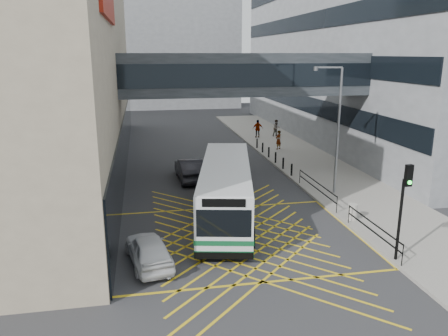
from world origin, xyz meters
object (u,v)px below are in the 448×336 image
car_white (149,249)px  traffic_light (404,199)px  car_dark (190,169)px  pedestrian_a (278,140)px  pedestrian_c (258,129)px  car_silver (232,161)px  street_lamp (336,123)px  bus (226,189)px  litter_bin (353,212)px  pedestrian_b (277,128)px

car_white → traffic_light: bearing=158.9°
car_white → car_dark: car_dark is taller
car_white → pedestrian_a: (12.56, 21.04, 0.36)m
car_white → car_dark: 13.24m
pedestrian_c → traffic_light: bearing=93.0°
car_silver → street_lamp: (5.09, -7.68, 4.08)m
bus → car_dark: bus is taller
car_dark → litter_bin: car_dark is taller
bus → pedestrian_c: bearing=82.5°
street_lamp → pedestrian_c: size_ratio=4.19×
bus → car_dark: 8.17m
bus → street_lamp: bearing=32.4°
street_lamp → pedestrian_c: (0.21, 19.45, -3.62)m
car_dark → pedestrian_a: (9.33, 8.20, 0.26)m
car_dark → traffic_light: size_ratio=1.17×
pedestrian_a → pedestrian_b: 6.64m
pedestrian_b → street_lamp: bearing=-110.6°
pedestrian_b → litter_bin: bearing=-111.3°
litter_bin → street_lamp: bearing=79.3°
litter_bin → pedestrian_c: size_ratio=0.46×
pedestrian_a → pedestrian_b: size_ratio=0.99×
litter_bin → car_silver: bearing=108.7°
traffic_light → litter_bin: size_ratio=4.97×
car_dark → street_lamp: street_lamp is taller
car_silver → street_lamp: size_ratio=0.53×
traffic_light → street_lamp: street_lamp is taller
bus → traffic_light: size_ratio=2.66×
pedestrian_b → car_silver: bearing=-135.4°
pedestrian_b → traffic_light: bearing=-110.6°
car_dark → litter_bin: bearing=125.6°
car_dark → car_silver: car_dark is taller
bus → pedestrian_a: size_ratio=6.50×
litter_bin → pedestrian_c: pedestrian_c is taller
traffic_light → pedestrian_c: (1.42, 29.10, -1.89)m
traffic_light → pedestrian_c: 29.20m
car_silver → pedestrian_a: pedestrian_a is taller
bus → traffic_light: traffic_light is taller
pedestrian_c → pedestrian_a: bearing=99.5°
car_white → litter_bin: bearing=-175.7°
litter_bin → pedestrian_c: (1.11, 24.19, 0.52)m
car_dark → pedestrian_c: size_ratio=2.66×
car_silver → pedestrian_b: size_ratio=2.34×
street_lamp → litter_bin: bearing=-87.1°
bus → traffic_light: (6.38, -6.81, 1.30)m
pedestrian_b → pedestrian_c: 2.23m
litter_bin → pedestrian_c: bearing=87.4°
bus → car_silver: bus is taller
traffic_light → pedestrian_b: traffic_light is taller
litter_bin → pedestrian_b: pedestrian_b is taller
car_white → bus: bearing=-142.7°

